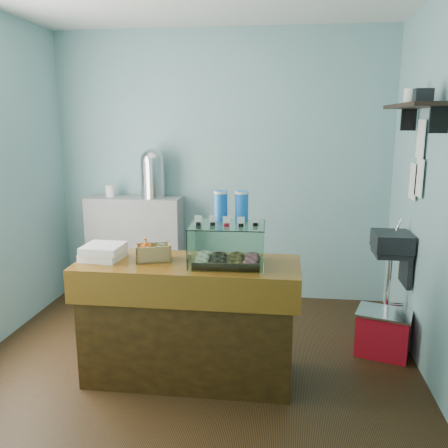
# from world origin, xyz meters

# --- Properties ---
(ground) EXTENTS (3.50, 3.50, 0.00)m
(ground) POSITION_xyz_m (0.00, 0.00, 0.00)
(ground) COLOR black
(ground) RESTS_ON ground
(room_shell) EXTENTS (3.54, 3.04, 2.82)m
(room_shell) POSITION_xyz_m (0.03, 0.01, 1.71)
(room_shell) COLOR #75ABAA
(room_shell) RESTS_ON ground
(counter) EXTENTS (1.60, 0.60, 0.90)m
(counter) POSITION_xyz_m (0.00, -0.25, 0.46)
(counter) COLOR #462B0D
(counter) RESTS_ON ground
(back_shelf) EXTENTS (1.00, 0.32, 1.10)m
(back_shelf) POSITION_xyz_m (-0.90, 1.32, 0.55)
(back_shelf) COLOR #949497
(back_shelf) RESTS_ON ground
(display_case) EXTENTS (0.54, 0.40, 0.51)m
(display_case) POSITION_xyz_m (0.29, -0.23, 1.07)
(display_case) COLOR #351E10
(display_case) RESTS_ON counter
(condiment_crate) EXTENTS (0.29, 0.22, 0.17)m
(condiment_crate) POSITION_xyz_m (-0.26, -0.25, 0.96)
(condiment_crate) COLOR tan
(condiment_crate) RESTS_ON counter
(pastry_boxes) EXTENTS (0.30, 0.30, 0.11)m
(pastry_boxes) POSITION_xyz_m (-0.63, -0.25, 0.95)
(pastry_boxes) COLOR white
(pastry_boxes) RESTS_ON counter
(coffee_urn) EXTENTS (0.28, 0.28, 0.52)m
(coffee_urn) POSITION_xyz_m (-0.69, 1.32, 1.37)
(coffee_urn) COLOR silver
(coffee_urn) RESTS_ON back_shelf
(red_cooler) EXTENTS (0.50, 0.44, 0.37)m
(red_cooler) POSITION_xyz_m (1.51, 0.30, 0.19)
(red_cooler) COLOR red
(red_cooler) RESTS_ON ground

